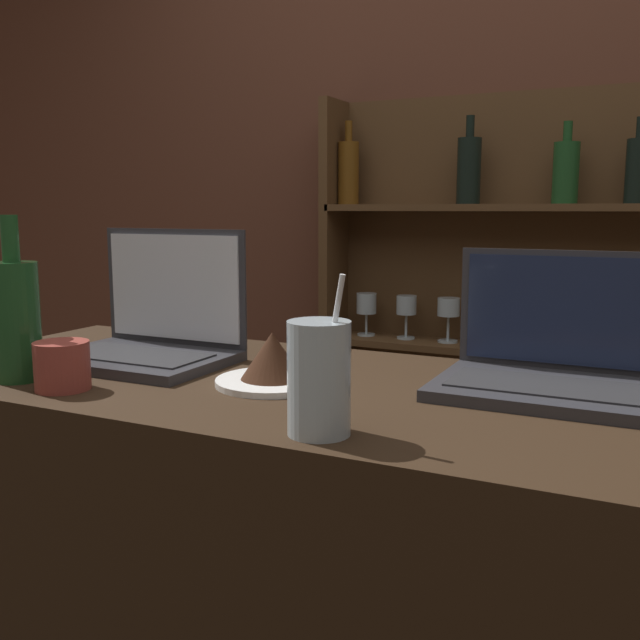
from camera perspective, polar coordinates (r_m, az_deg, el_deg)
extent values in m
cube|color=brown|center=(2.25, 15.84, 9.00)|extent=(7.00, 0.06, 2.70)
cube|color=brown|center=(2.36, 1.16, -3.26)|extent=(0.03, 0.18, 1.67)
cube|color=brown|center=(2.26, 17.29, -4.25)|extent=(1.33, 0.02, 1.67)
cube|color=brown|center=(2.28, 16.57, -12.91)|extent=(1.29, 0.18, 0.02)
cube|color=brown|center=(2.16, 17.06, -2.55)|extent=(1.29, 0.18, 0.02)
cube|color=brown|center=(2.12, 17.57, 8.58)|extent=(1.29, 0.18, 0.02)
cylinder|color=silver|center=(2.30, 3.71, -1.17)|extent=(0.06, 0.06, 0.01)
cylinder|color=silver|center=(2.29, 3.72, -0.28)|extent=(0.01, 0.01, 0.07)
cylinder|color=silver|center=(2.29, 3.74, 1.35)|extent=(0.06, 0.06, 0.07)
cylinder|color=silver|center=(2.25, 6.88, -1.42)|extent=(0.06, 0.06, 0.01)
cylinder|color=silver|center=(2.25, 6.90, -0.44)|extent=(0.01, 0.01, 0.07)
cylinder|color=silver|center=(2.24, 6.93, 1.21)|extent=(0.06, 0.06, 0.06)
cylinder|color=silver|center=(2.21, 10.17, -1.68)|extent=(0.06, 0.06, 0.01)
cylinder|color=silver|center=(2.21, 10.20, -0.64)|extent=(0.01, 0.01, 0.08)
cylinder|color=silver|center=(2.20, 10.25, 1.04)|extent=(0.07, 0.07, 0.06)
cylinder|color=silver|center=(2.18, 13.58, -1.95)|extent=(0.06, 0.06, 0.01)
cylinder|color=silver|center=(2.17, 13.62, -0.88)|extent=(0.01, 0.01, 0.08)
cylinder|color=silver|center=(2.17, 13.68, 0.79)|extent=(0.06, 0.06, 0.05)
cylinder|color=silver|center=(2.16, 17.07, -2.21)|extent=(0.06, 0.06, 0.01)
cylinder|color=silver|center=(2.15, 17.11, -1.36)|extent=(0.01, 0.01, 0.06)
cylinder|color=silver|center=(2.14, 17.18, 0.24)|extent=(0.06, 0.06, 0.06)
cylinder|color=silver|center=(2.14, 20.63, -2.48)|extent=(0.06, 0.06, 0.01)
cylinder|color=silver|center=(2.14, 20.68, -1.60)|extent=(0.01, 0.01, 0.06)
cylinder|color=silver|center=(2.13, 20.76, -0.10)|extent=(0.06, 0.06, 0.05)
cylinder|color=silver|center=(2.13, 24.23, -2.73)|extent=(0.06, 0.06, 0.01)
cylinder|color=black|center=(2.17, 11.82, 11.57)|extent=(0.07, 0.07, 0.19)
cylinder|color=black|center=(2.18, 11.93, 14.90)|extent=(0.02, 0.02, 0.06)
cylinder|color=brown|center=(2.29, 2.29, 11.64)|extent=(0.07, 0.07, 0.19)
cylinder|color=brown|center=(2.30, 2.31, 14.84)|extent=(0.02, 0.02, 0.06)
cylinder|color=#1E4C23|center=(2.12, 19.06, 11.05)|extent=(0.07, 0.07, 0.17)
cylinder|color=#1E4C23|center=(2.12, 19.21, 14.05)|extent=(0.02, 0.02, 0.06)
cylinder|color=black|center=(2.10, 24.08, 10.81)|extent=(0.06, 0.06, 0.17)
cube|color=#333338|center=(1.34, -14.41, -3.04)|extent=(0.32, 0.23, 0.02)
cube|color=#28282B|center=(1.32, -14.75, -2.69)|extent=(0.27, 0.13, 0.00)
cube|color=#333338|center=(1.41, -11.56, 2.61)|extent=(0.32, 0.00, 0.22)
cube|color=white|center=(1.40, -11.62, 2.60)|extent=(0.30, 0.01, 0.20)
cube|color=#333338|center=(1.13, 17.73, -5.39)|extent=(0.33, 0.24, 0.02)
cube|color=#28282B|center=(1.11, 17.67, -5.00)|extent=(0.28, 0.13, 0.00)
cube|color=#333338|center=(1.22, 18.78, 0.74)|extent=(0.33, 0.00, 0.20)
cube|color=#1E2847|center=(1.22, 18.77, 0.73)|extent=(0.30, 0.01, 0.18)
cylinder|color=white|center=(1.15, -3.82, -4.94)|extent=(0.18, 0.18, 0.01)
cone|color=#381E11|center=(1.14, -3.84, -2.85)|extent=(0.10, 0.10, 0.08)
cube|color=#B7B7BC|center=(1.11, -1.91, -5.00)|extent=(0.08, 0.16, 0.00)
cylinder|color=silver|center=(0.88, -0.08, -4.68)|extent=(0.08, 0.08, 0.14)
cylinder|color=white|center=(0.87, 0.74, -2.85)|extent=(0.04, 0.01, 0.20)
cylinder|color=#1E4C23|center=(1.26, -23.17, -0.13)|extent=(0.08, 0.08, 0.19)
cylinder|color=#1E4C23|center=(1.25, -23.55, 6.00)|extent=(0.03, 0.03, 0.08)
cylinder|color=#993D33|center=(1.18, -19.93, -3.46)|extent=(0.08, 0.08, 0.08)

